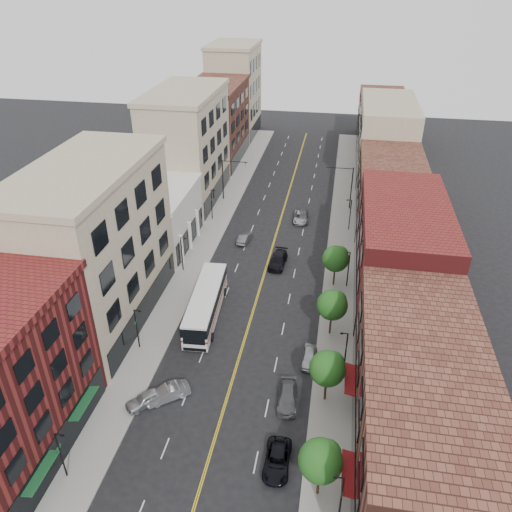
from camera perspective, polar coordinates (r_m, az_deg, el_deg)
The scene contains 37 objects.
ground at distance 48.51m, azimuth -4.05°, elevation -18.07°, with size 220.00×220.00×0.00m, color black.
sidewalk_left at distance 77.51m, azimuth -5.20°, elevation 2.57°, with size 4.00×110.00×0.15m, color gray.
sidewalk_right at distance 75.21m, azimuth 9.70°, elevation 1.30°, with size 4.00×110.00×0.15m, color gray.
bldg_l_tanoffice at distance 57.77m, azimuth -17.89°, elevation 0.72°, with size 10.00×22.00×18.00m, color tan.
bldg_l_white at distance 74.42m, azimuth -11.35°, elevation 4.21°, with size 10.00×14.00×8.00m, color silver.
bldg_l_far_a at distance 87.35m, azimuth -7.84°, elevation 12.10°, with size 10.00×20.00×18.00m, color tan.
bldg_l_far_b at distance 106.16m, azimuth -4.57°, elevation 14.77°, with size 10.00×20.00×15.00m, color #572C22.
bldg_l_far_c at distance 122.53m, azimuth -2.48°, elevation 18.19°, with size 10.00×16.00×20.00m, color tan.
bldg_r_near at distance 44.79m, azimuth 18.24°, elevation -15.88°, with size 10.00×26.00×10.00m, color #572C22.
bldg_r_mid at distance 63.25m, azimuth 16.21°, elevation 0.60°, with size 10.00×22.00×12.00m, color maroon.
bldg_r_far_a at distance 82.50m, azimuth 15.09°, elevation 7.20°, with size 10.00×20.00×10.00m, color #572C22.
bldg_r_far_b at distance 101.55m, azimuth 14.60°, elevation 12.87°, with size 10.00×22.00×14.00m, color tan.
bldg_r_far_c at distance 121.14m, azimuth 14.06°, elevation 15.01°, with size 10.00×18.00×11.00m, color #572C22.
tree_r_0 at distance 40.78m, azimuth 7.53°, elevation -22.05°, with size 3.40×3.40×5.59m.
tree_r_1 at distance 47.55m, azimuth 8.29°, elevation -12.49°, with size 3.40×3.40×5.59m.
tree_r_2 at distance 55.32m, azimuth 8.81°, elevation -5.46°, with size 3.40×3.40×5.59m.
tree_r_3 at distance 63.70m, azimuth 9.19°, elevation -0.22°, with size 3.40×3.40×5.59m.
lamp_l_0 at distance 45.04m, azimuth -21.42°, elevation -20.19°, with size 0.81×0.55×5.05m.
lamp_l_1 at distance 54.91m, azimuth -13.45°, elevation -7.86°, with size 0.81×0.55×5.05m.
lamp_l_2 at distance 67.19m, azimuth -8.45°, elevation 0.45°, with size 0.81×0.55×5.05m.
lamp_l_3 at distance 80.78m, azimuth -5.06°, elevation 6.09°, with size 0.81×0.55×5.05m.
lamp_r_0 at distance 40.56m, azimuth 9.65°, elevation -25.54°, with size 0.81×0.55×5.05m.
lamp_r_1 at distance 51.30m, azimuth 10.18°, elevation -10.61°, with size 0.81×0.55×5.05m.
lamp_r_2 at distance 64.27m, azimuth 10.49°, elevation -1.26°, with size 0.81×0.55×5.05m.
lamp_r_3 at distance 78.37m, azimuth 10.69°, elevation 4.85°, with size 0.81×0.55×5.05m.
signal_mast_left at distance 87.10m, azimuth -3.35°, elevation 9.23°, with size 4.49×0.18×7.20m.
signal_mast_right at distance 85.01m, azimuth 10.41°, elevation 8.21°, with size 4.49×0.18×7.20m.
city_bus at distance 58.87m, azimuth -5.75°, elevation -5.32°, with size 3.83×13.34×3.39m.
car_angle_a at distance 50.22m, azimuth -12.49°, elevation -15.67°, with size 1.56×3.89×1.32m, color #B4B7BC.
car_angle_b at distance 50.32m, azimuth -10.08°, elevation -15.15°, with size 1.50×4.31×1.42m, color #AFB2B7.
car_parked_near at distance 44.83m, azimuth 2.43°, elevation -22.29°, with size 2.13×4.62×1.29m, color black.
car_parked_mid at distance 49.39m, azimuth 3.61°, elevation -15.80°, with size 1.83×4.51×1.31m, color #4B4B50.
car_parked_far at distance 53.60m, azimuth 6.12°, elevation -11.41°, with size 1.53×3.80×1.30m, color #ABACB3.
car_lane_behind at distance 74.77m, azimuth -1.31°, elevation 2.09°, with size 1.40×4.01×1.32m, color #48474C.
car_lane_a at distance 69.00m, azimuth 2.53°, elevation -0.49°, with size 2.10×5.16×1.50m, color black.
car_lane_b at distance 81.25m, azimuth 5.06°, elevation 4.43°, with size 2.16×4.69×1.30m, color #A2A4A9.
car_lane_c at distance 81.41m, azimuth 5.40°, elevation 4.52°, with size 1.71×4.25×1.45m, color #444549.
Camera 1 is at (8.76, -30.84, 36.41)m, focal length 35.00 mm.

